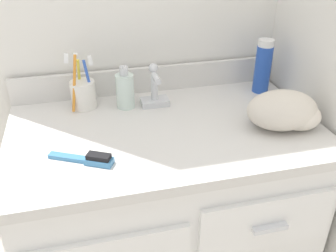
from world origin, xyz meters
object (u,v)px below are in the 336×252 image
soap_dispenser (125,90)px  shaving_cream_can (263,66)px  hairbrush (90,159)px  hand_towel (286,111)px  toothbrush_cup (83,93)px

soap_dispenser → shaving_cream_can: size_ratio=0.77×
soap_dispenser → hairbrush: 0.32m
soap_dispenser → hand_towel: 0.49m
hairbrush → hand_towel: size_ratio=0.77×
soap_dispenser → shaving_cream_can: shaving_cream_can is taller
toothbrush_cup → hairbrush: toothbrush_cup is taller
shaving_cream_can → hairbrush: 0.68m
toothbrush_cup → soap_dispenser: bearing=-13.5°
toothbrush_cup → hairbrush: bearing=-90.7°
soap_dispenser → hand_towel: soap_dispenser is taller
toothbrush_cup → hairbrush: (-0.00, -0.32, -0.04)m
hand_towel → toothbrush_cup: bearing=154.3°
toothbrush_cup → hand_towel: 0.62m
toothbrush_cup → shaving_cream_can: bearing=-2.3°
shaving_cream_can → hairbrush: bearing=-154.4°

